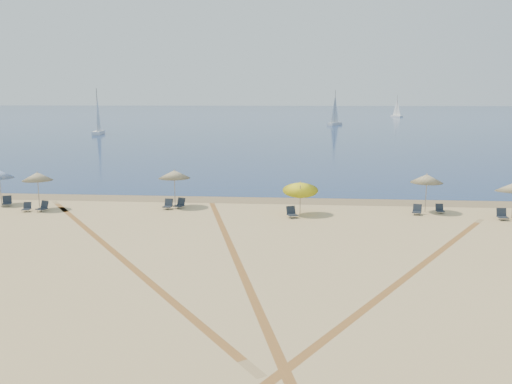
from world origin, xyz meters
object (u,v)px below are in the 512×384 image
(sailboat_0, at_px, (397,110))
(sailboat_2, at_px, (98,121))
(chair_3, at_px, (43,207))
(chair_9, at_px, (502,215))
(chair_5, at_px, (180,204))
(chair_2, at_px, (27,207))
(chair_7, at_px, (417,210))
(umbrella_1, at_px, (37,176))
(umbrella_2, at_px, (174,174))
(sailboat_1, at_px, (335,115))
(chair_4, at_px, (168,205))
(chair_1, at_px, (7,202))
(umbrella_4, at_px, (427,178))
(umbrella_3, at_px, (300,186))
(chair_8, at_px, (440,209))
(chair_6, at_px, (292,213))

(sailboat_0, bearing_deg, sailboat_2, -156.59)
(chair_3, bearing_deg, chair_9, 19.85)
(sailboat_2, bearing_deg, chair_5, -76.04)
(chair_2, distance_m, chair_7, 25.63)
(umbrella_1, distance_m, chair_5, 9.68)
(umbrella_2, height_order, chair_9, umbrella_2)
(chair_5, distance_m, chair_9, 20.71)
(sailboat_0, xyz_separation_m, sailboat_1, (-26.13, -60.06, 0.33))
(umbrella_2, xyz_separation_m, chair_4, (-0.29, -0.81, -1.96))
(chair_4, relative_size, sailboat_0, 0.09)
(umbrella_1, distance_m, chair_1, 3.47)
(umbrella_1, distance_m, umbrella_2, 9.11)
(umbrella_4, xyz_separation_m, chair_4, (-17.16, -0.54, -1.93))
(chair_3, distance_m, chair_5, 9.01)
(chair_4, bearing_deg, chair_1, -173.47)
(umbrella_2, height_order, sailboat_0, sailboat_0)
(chair_7, height_order, sailboat_2, sailboat_2)
(umbrella_4, bearing_deg, sailboat_2, 125.00)
(chair_9, bearing_deg, chair_4, 176.50)
(umbrella_4, relative_size, chair_4, 3.55)
(umbrella_1, distance_m, chair_2, 2.17)
(chair_1, height_order, chair_5, chair_5)
(umbrella_2, xyz_separation_m, umbrella_3, (8.63, -1.79, -0.42))
(umbrella_2, xyz_separation_m, sailboat_0, (43.21, 169.41, 0.17))
(umbrella_4, relative_size, sailboat_2, 0.28)
(chair_1, distance_m, chair_8, 29.46)
(umbrella_3, height_order, sailboat_2, sailboat_2)
(chair_3, height_order, sailboat_0, sailboat_0)
(chair_1, distance_m, chair_7, 27.89)
(chair_8, distance_m, sailboat_2, 86.29)
(chair_3, bearing_deg, umbrella_2, 34.96)
(chair_7, height_order, sailboat_0, sailboat_0)
(umbrella_2, xyz_separation_m, chair_5, (0.46, -0.51, -1.96))
(chair_1, height_order, sailboat_0, sailboat_0)
(umbrella_2, bearing_deg, chair_6, -18.45)
(umbrella_1, distance_m, umbrella_4, 25.87)
(chair_7, bearing_deg, chair_4, -164.56)
(chair_4, xyz_separation_m, chair_8, (18.03, 0.23, -0.04))
(umbrella_3, height_order, chair_7, umbrella_3)
(chair_3, distance_m, sailboat_0, 179.28)
(umbrella_1, bearing_deg, chair_4, 5.25)
(chair_1, distance_m, chair_5, 12.19)
(umbrella_1, height_order, chair_1, umbrella_1)
(chair_5, relative_size, chair_7, 1.11)
(chair_4, relative_size, chair_9, 1.03)
(umbrella_4, bearing_deg, umbrella_1, -177.03)
(sailboat_0, height_order, sailboat_1, sailboat_1)
(chair_8, bearing_deg, chair_3, -177.53)
(chair_3, xyz_separation_m, chair_7, (24.54, 1.12, -0.01))
(umbrella_2, distance_m, umbrella_3, 8.83)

